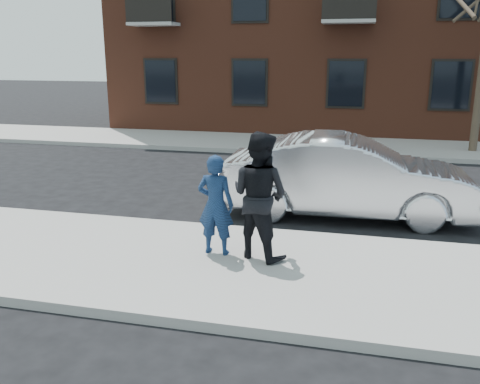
# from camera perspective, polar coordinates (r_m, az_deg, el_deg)

# --- Properties ---
(ground) EXTENTS (100.00, 100.00, 0.00)m
(ground) POSITION_cam_1_polar(r_m,az_deg,el_deg) (8.12, 6.89, -9.16)
(ground) COLOR black
(ground) RESTS_ON ground
(near_sidewalk) EXTENTS (50.00, 3.50, 0.15)m
(near_sidewalk) POSITION_cam_1_polar(r_m,az_deg,el_deg) (7.86, 6.69, -9.40)
(near_sidewalk) COLOR #9B9893
(near_sidewalk) RESTS_ON ground
(near_curb) EXTENTS (50.00, 0.10, 0.15)m
(near_curb) POSITION_cam_1_polar(r_m,az_deg,el_deg) (9.52, 8.01, -4.94)
(near_curb) COLOR #999691
(near_curb) RESTS_ON ground
(far_sidewalk) EXTENTS (50.00, 3.50, 0.15)m
(far_sidewalk) POSITION_cam_1_polar(r_m,az_deg,el_deg) (18.91, 10.95, 5.10)
(far_sidewalk) COLOR #9B9893
(far_sidewalk) RESTS_ON ground
(far_curb) EXTENTS (50.00, 0.10, 0.15)m
(far_curb) POSITION_cam_1_polar(r_m,az_deg,el_deg) (17.14, 10.65, 4.07)
(far_curb) COLOR #999691
(far_curb) RESTS_ON ground
(silver_sedan) EXTENTS (5.21, 1.96, 1.70)m
(silver_sedan) POSITION_cam_1_polar(r_m,az_deg,el_deg) (10.85, 12.03, 1.67)
(silver_sedan) COLOR silver
(silver_sedan) RESTS_ON ground
(man_hoodie) EXTENTS (0.62, 0.50, 1.66)m
(man_hoodie) POSITION_cam_1_polar(r_m,az_deg,el_deg) (8.22, -2.75, -1.46)
(man_hoodie) COLOR navy
(man_hoodie) RESTS_ON near_sidewalk
(man_peacoat) EXTENTS (1.22, 1.11, 2.04)m
(man_peacoat) POSITION_cam_1_polar(r_m,az_deg,el_deg) (8.04, 2.20, -0.40)
(man_peacoat) COLOR black
(man_peacoat) RESTS_ON near_sidewalk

